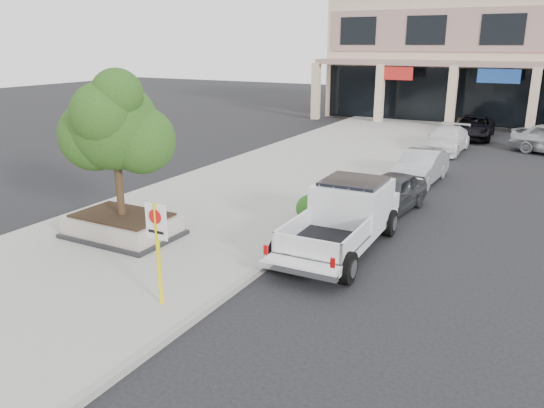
{
  "coord_description": "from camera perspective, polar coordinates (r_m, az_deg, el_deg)",
  "views": [
    {
      "loc": [
        4.68,
        -10.58,
        5.65
      ],
      "look_at": [
        -1.89,
        1.5,
        1.45
      ],
      "focal_mm": 35.0,
      "sensor_mm": 36.0,
      "label": 1
    }
  ],
  "objects": [
    {
      "name": "curb",
      "position": [
        18.57,
        7.59,
        -0.65
      ],
      "size": [
        0.2,
        52.0,
        0.15
      ],
      "primitive_type": "cube",
      "color": "gray",
      "rests_on": "ground"
    },
    {
      "name": "pickup_truck",
      "position": [
        14.91,
        7.31,
        -1.67
      ],
      "size": [
        2.29,
        5.89,
        1.84
      ],
      "primitive_type": null,
      "rotation": [
        0.0,
        0.0,
        0.02
      ],
      "color": "silver",
      "rests_on": "ground"
    },
    {
      "name": "hedge",
      "position": [
        16.8,
        4.41,
        -0.51
      ],
      "size": [
        1.1,
        0.99,
        0.93
      ],
      "primitive_type": "ellipsoid",
      "color": "#214B15",
      "rests_on": "sidewalk"
    },
    {
      "name": "curb_car_d",
      "position": [
        35.04,
        20.8,
        7.75
      ],
      "size": [
        2.53,
        5.07,
        1.38
      ],
      "primitive_type": "imported",
      "rotation": [
        0.0,
        0.0,
        0.05
      ],
      "color": "black",
      "rests_on": "ground"
    },
    {
      "name": "planter_tree",
      "position": [
        15.6,
        -15.86,
        8.09
      ],
      "size": [
        2.9,
        2.55,
        4.0
      ],
      "color": "black",
      "rests_on": "planter"
    },
    {
      "name": "curb_car_a",
      "position": [
        18.74,
        12.54,
        1.14
      ],
      "size": [
        2.04,
        4.07,
        1.33
      ],
      "primitive_type": "imported",
      "rotation": [
        0.0,
        0.0,
        -0.12
      ],
      "color": "#303135",
      "rests_on": "ground"
    },
    {
      "name": "no_parking_sign",
      "position": [
        11.52,
        -12.23,
        -3.84
      ],
      "size": [
        0.55,
        0.09,
        2.3
      ],
      "color": "yellow",
      "rests_on": "sidewalk"
    },
    {
      "name": "ground",
      "position": [
        12.87,
        4.26,
        -9.11
      ],
      "size": [
        120.0,
        120.0,
        0.0
      ],
      "primitive_type": "plane",
      "color": "black",
      "rests_on": "ground"
    },
    {
      "name": "curb_car_b",
      "position": [
        23.04,
        15.68,
        3.85
      ],
      "size": [
        1.6,
        4.13,
        1.34
      ],
      "primitive_type": "imported",
      "rotation": [
        0.0,
        0.0,
        -0.05
      ],
      "color": "#A2A5A9",
      "rests_on": "ground"
    },
    {
      "name": "sidewalk",
      "position": [
        20.24,
        -2.88,
        0.96
      ],
      "size": [
        8.0,
        52.0,
        0.15
      ],
      "primitive_type": "cube",
      "color": "gray",
      "rests_on": "ground"
    },
    {
      "name": "planter",
      "position": [
        16.27,
        -15.74,
        -2.24
      ],
      "size": [
        3.2,
        2.2,
        0.68
      ],
      "color": "black",
      "rests_on": "sidewalk"
    },
    {
      "name": "curb_car_c",
      "position": [
        30.07,
        18.23,
        6.59
      ],
      "size": [
        1.98,
        4.64,
        1.34
      ],
      "primitive_type": "imported",
      "rotation": [
        0.0,
        0.0,
        -0.02
      ],
      "color": "silver",
      "rests_on": "ground"
    }
  ]
}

